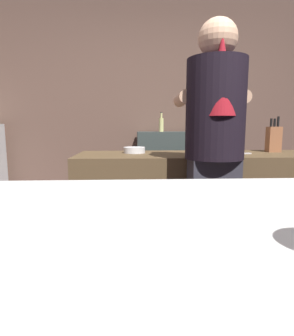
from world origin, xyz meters
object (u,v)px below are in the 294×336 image
at_px(bartender, 214,149).
at_px(bottle_soy, 191,124).
at_px(mixing_bowl, 134,150).
at_px(bottle_hot_sauce, 161,124).
at_px(knife_block, 274,139).
at_px(chefs_knife, 236,154).

distance_m(bartender, bottle_soy, 1.72).
distance_m(mixing_bowl, bottle_hot_sauce, 1.17).
bearing_deg(bottle_hot_sauce, knife_block, -53.35).
bearing_deg(chefs_knife, bartender, -134.32).
bearing_deg(bottle_soy, knife_block, -68.85).
bearing_deg(bottle_hot_sauce, bartender, -84.86).
distance_m(knife_block, bottle_hot_sauce, 1.33).
distance_m(bartender, knife_block, 0.86).
bearing_deg(knife_block, chefs_knife, -155.38).
bearing_deg(bottle_soy, bartender, -96.98).
relative_size(mixing_bowl, bottle_hot_sauce, 0.74).
relative_size(bartender, bottle_hot_sauce, 7.77).
distance_m(chefs_knife, bottle_soy, 1.32).
distance_m(bartender, chefs_knife, 0.50).
xyz_separation_m(knife_block, chefs_knife, (-0.36, -0.17, -0.10)).
height_order(knife_block, bottle_hot_sauce, bottle_hot_sauce).
relative_size(chefs_knife, bottle_soy, 1.00).
relative_size(bartender, bottle_soy, 7.26).
height_order(bartender, bottle_soy, bartender).
bearing_deg(bartender, chefs_knife, -32.40).
distance_m(mixing_bowl, chefs_knife, 0.76).
xyz_separation_m(bartender, knife_block, (0.64, 0.57, 0.04)).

